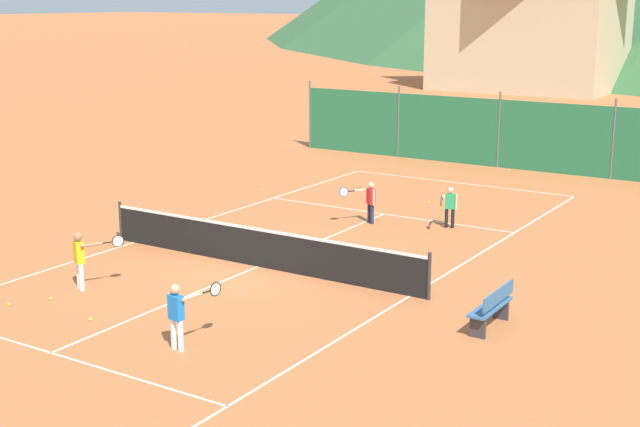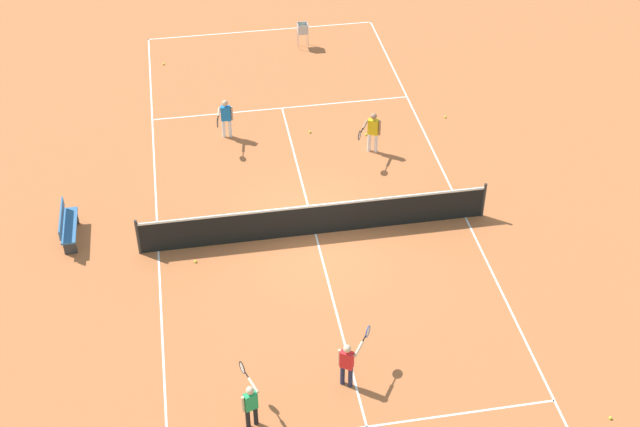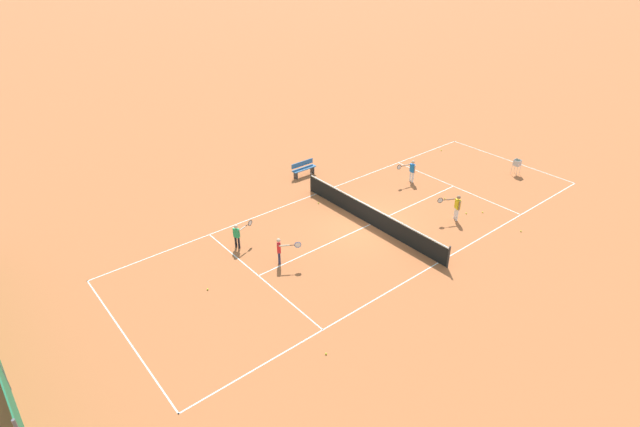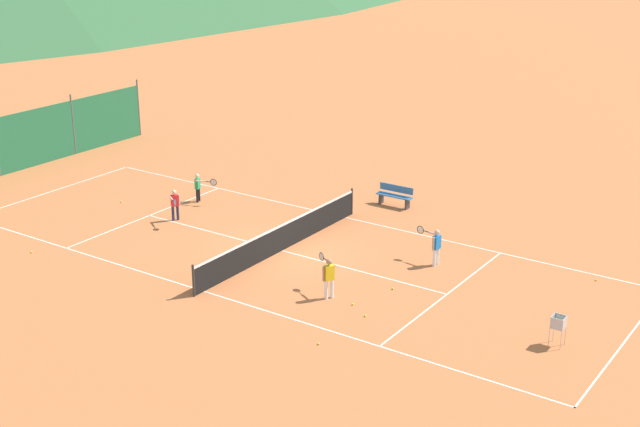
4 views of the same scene
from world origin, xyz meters
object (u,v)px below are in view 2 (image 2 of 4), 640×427
Objects in this scene: tennis_ball_alley_right at (163,64)px; tennis_ball_by_net_right at (376,121)px; player_far_service at (372,130)px; courtside_bench at (68,225)px; tennis_ball_alley_left at (195,262)px; tennis_ball_near_corner at (310,132)px; tennis_net at (315,219)px; player_far_baseline at (348,361)px; player_near_service at (226,117)px; tennis_ball_by_net_left at (610,418)px; ball_hopper at (303,30)px; tennis_ball_service_box at (366,135)px; player_near_baseline at (250,402)px; tennis_ball_mid_court at (445,117)px.

tennis_ball_by_net_right is at bearing 143.12° from tennis_ball_alley_right.
courtside_bench is at bearing 16.73° from player_far_service.
tennis_ball_alley_left and tennis_ball_near_corner have the same top height.
tennis_net is at bearing 171.99° from courtside_bench.
player_far_service is at bearing -105.78° from player_far_baseline.
player_near_service is at bearing 1.37° from tennis_ball_by_net_right.
tennis_ball_near_corner is 2.14m from tennis_ball_by_net_right.
tennis_ball_by_net_left is at bearing 110.40° from tennis_ball_near_corner.
tennis_net is 10.48m from ball_hopper.
tennis_ball_by_net_left is (-2.76, 11.46, 0.00)m from tennis_ball_service_box.
player_near_service is (-0.46, -10.90, 0.06)m from player_near_baseline.
tennis_ball_mid_court is at bearing -178.27° from tennis_ball_near_corner.
player_far_service reaches higher than tennis_ball_service_box.
tennis_ball_by_net_right is 5.52m from ball_hopper.
player_far_baseline is 9.89m from tennis_ball_service_box.
player_near_baseline reaches higher than tennis_ball_near_corner.
tennis_ball_alley_right is (8.60, -4.95, 0.00)m from tennis_ball_mid_court.
tennis_ball_mid_court is 9.92m from tennis_ball_alley_right.
player_near_baseline is 10.91m from player_near_service.
player_far_baseline reaches higher than ball_hopper.
tennis_ball_near_corner is (1.67, -0.44, 0.00)m from tennis_ball_service_box.
tennis_ball_service_box is at bearing 137.10° from tennis_ball_alley_right.
player_far_baseline is (-1.71, 10.16, -0.03)m from player_near_service.
player_far_service reaches higher than tennis_ball_near_corner.
courtside_bench reaches higher than tennis_ball_by_net_left.
player_near_baseline is 0.97× the size of player_far_baseline.
player_far_baseline is 5.51m from tennis_ball_alley_left.
ball_hopper reaches higher than tennis_ball_service_box.
tennis_ball_service_box is at bearing -104.53° from player_far_baseline.
tennis_ball_alley_right is (1.75, -4.91, -0.71)m from player_near_service.
tennis_ball_by_net_right is (-5.11, -11.01, -0.65)m from player_near_baseline.
tennis_ball_near_corner is at bearing 1.73° from tennis_ball_mid_court.
tennis_ball_by_net_left is at bearing 125.63° from tennis_net.
courtside_bench is at bearing 29.37° from tennis_ball_near_corner.
tennis_ball_alley_left is at bearing 43.86° from tennis_ball_by_net_right.
ball_hopper reaches higher than courtside_bench.
player_near_service is 19.32× the size of tennis_ball_alley_left.
player_near_service is at bearing -92.44° from player_near_baseline.
tennis_ball_mid_court is at bearing -160.25° from courtside_bench.
tennis_ball_alley_right and tennis_ball_service_box have the same top height.
player_far_baseline is at bearing 63.10° from tennis_ball_mid_court.
player_near_baseline is 7.53m from tennis_ball_by_net_left.
tennis_net is 139.09× the size of tennis_ball_near_corner.
courtside_bench is (4.46, 4.11, -0.29)m from player_near_service.
tennis_ball_service_box is at bearing 99.44° from ball_hopper.
tennis_ball_service_box is (-0.03, -0.90, -0.73)m from player_far_service.
player_near_service is 0.85× the size of courtside_bench.
tennis_ball_service_box is at bearing -91.89° from player_far_service.
tennis_ball_alley_left is at bearing 92.40° from tennis_ball_alley_right.
tennis_ball_near_corner is at bearing -97.58° from tennis_net.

